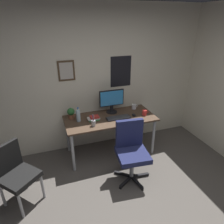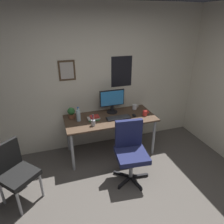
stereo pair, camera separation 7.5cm
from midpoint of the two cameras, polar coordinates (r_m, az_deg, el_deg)
The scene contains 13 objects.
wall_back at distance 3.68m, azimuth -6.04°, elevation 8.90°, with size 4.40×0.10×2.60m.
desk at distance 3.57m, azimuth -1.13°, elevation -2.67°, with size 1.60×0.72×0.73m.
office_chair at distance 3.09m, azimuth 4.82°, elevation -10.28°, with size 0.57×0.57×0.95m.
side_chair at distance 3.01m, azimuth -26.69°, elevation -15.05°, with size 0.59×0.59×0.88m.
monitor at distance 3.64m, azimuth -0.69°, elevation 3.38°, with size 0.46×0.20×0.43m.
keyboard at distance 3.50m, azimuth 1.25°, elevation -1.63°, with size 0.43×0.15×0.03m.
computer_mouse at distance 3.60m, azimuth 5.72°, elevation -0.83°, with size 0.06×0.11×0.04m.
water_bottle at distance 3.41m, azimuth -10.25°, elevation -1.01°, with size 0.07×0.07×0.25m.
coffee_mug_near at distance 3.87m, azimuth 5.78°, elevation 1.55°, with size 0.12×0.08×0.09m.
coffee_mug_far at distance 3.64m, azimuth 8.76°, elevation -0.16°, with size 0.12×0.08×0.10m.
potted_plant at distance 3.53m, azimuth -12.28°, elevation -0.27°, with size 0.13×0.13×0.19m.
pen_cup at distance 3.26m, azimuth -6.01°, elevation -3.08°, with size 0.07×0.07×0.20m.
book_stack_left at distance 3.46m, azimuth -5.87°, elevation -1.74°, with size 0.21×0.17×0.07m.
Camera 1 is at (-0.84, -1.29, 2.31)m, focal length 31.90 mm.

